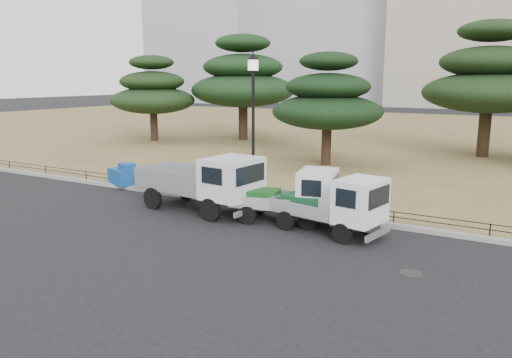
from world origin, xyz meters
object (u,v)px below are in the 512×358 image
Objects in this scene: truck_large at (204,180)px; truck_kei_front at (292,196)px; truck_kei_rear at (335,205)px; tarp_pile at (125,175)px; street_lamp at (253,103)px.

truck_kei_front is (3.54, 0.32, -0.26)m from truck_large.
truck_large reaches higher than truck_kei_rear.
truck_large is at bearing -16.76° from tarp_pile.
truck_kei_rear is 2.15× the size of tarp_pile.
truck_kei_rear reaches higher than tarp_pile.
tarp_pile is at bearing 179.59° from street_lamp.
street_lamp is 7.79m from tarp_pile.
truck_kei_rear is 0.68× the size of street_lamp.
truck_kei_front is 2.13× the size of tarp_pile.
truck_kei_rear reaches higher than truck_kei_front.
tarp_pile is at bearing -179.51° from truck_kei_rear.
truck_kei_front is at bearing 174.77° from truck_kei_rear.
truck_kei_rear is 11.27m from tarp_pile.
truck_kei_rear is at bearing -27.29° from truck_kei_front.
truck_large is at bearing -124.39° from street_lamp.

